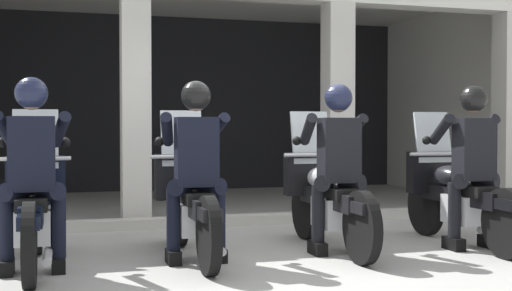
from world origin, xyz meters
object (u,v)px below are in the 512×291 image
police_officer_far_right (472,152)px  police_officer_center_right (338,153)px  police_officer_far_left (32,157)px  motorcycle_center_left (190,202)px  motorcycle_far_left (34,208)px  police_officer_center_left (196,155)px  motorcycle_center_right (326,197)px  motorcycle_far_right (455,195)px

police_officer_far_right → police_officer_center_right: bearing=172.4°
police_officer_far_left → police_officer_far_right: bearing=-6.1°
motorcycle_center_left → police_officer_far_right: size_ratio=1.29×
motorcycle_far_left → police_officer_center_left: bearing=-15.0°
motorcycle_center_right → police_officer_far_left: bearing=179.2°
police_officer_far_right → police_officer_center_left: bearing=176.1°
police_officer_center_right → police_officer_far_right: 1.36m
police_officer_far_left → police_officer_center_left: bearing=-3.1°
police_officer_center_right → police_officer_far_left: bearing=173.2°
motorcycle_center_left → motorcycle_far_right: bearing=-9.9°
motorcycle_center_left → police_officer_far_right: bearing=-15.9°
motorcycle_far_left → motorcycle_center_left: (1.35, 0.07, 0.00)m
motorcycle_far_left → motorcycle_far_right: bearing=-6.1°
motorcycle_far_left → motorcycle_center_right: bearing=-3.5°
police_officer_far_left → motorcycle_center_right: size_ratio=0.78×
police_officer_center_left → police_officer_far_left: bearing=174.6°
police_officer_center_right → motorcycle_far_right: police_officer_center_right is taller
police_officer_center_left → motorcycle_center_right: (1.35, 0.33, -0.44)m
motorcycle_center_right → motorcycle_far_right: 1.36m
police_officer_far_left → motorcycle_far_right: 4.09m
motorcycle_center_left → motorcycle_far_right: size_ratio=1.00×
police_officer_center_left → motorcycle_center_right: bearing=5.6°
motorcycle_far_left → police_officer_far_left: 0.52m
motorcycle_far_left → police_officer_center_right: 2.74m
motorcycle_far_right → police_officer_center_left: bearing=-177.9°
police_officer_center_right → police_officer_far_right: same height
police_officer_center_right → police_officer_far_right: (1.35, -0.13, 0.00)m
motorcycle_center_left → motorcycle_center_right: bearing=-6.2°
motorcycle_center_right → police_officer_far_right: police_officer_far_right is taller
motorcycle_far_left → motorcycle_far_right: (4.05, -0.02, 0.00)m
motorcycle_center_right → police_officer_center_right: bearing=-99.4°
police_officer_center_left → motorcycle_far_right: (2.70, 0.20, -0.44)m
motorcycle_center_left → police_officer_center_right: police_officer_center_right is taller
police_officer_far_right → motorcycle_center_left: bearing=170.1°
police_officer_far_left → police_officer_center_right: (2.70, 0.11, 0.00)m
motorcycle_far_right → motorcycle_center_right: bearing=172.4°
police_officer_center_right → motorcycle_far_right: bearing=-2.7°
police_officer_far_left → motorcycle_center_left: bearing=8.6°
motorcycle_far_right → police_officer_far_right: (-0.00, -0.28, 0.44)m
police_officer_far_left → motorcycle_center_right: bearing=2.5°
motorcycle_center_left → police_officer_center_left: bearing=-98.4°
police_officer_center_left → motorcycle_far_right: bearing=-3.9°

